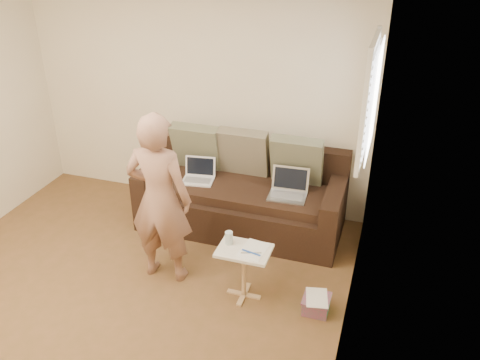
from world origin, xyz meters
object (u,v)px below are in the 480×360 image
at_px(laptop_silver, 287,197).
at_px(laptop_white, 198,182).
at_px(person, 160,199).
at_px(sofa, 242,192).
at_px(side_table, 244,273).
at_px(striped_box, 316,304).
at_px(drinking_glass, 229,238).

xyz_separation_m(laptop_silver, laptop_white, (-1.01, 0.04, 0.00)).
xyz_separation_m(laptop_silver, person, (-0.97, -0.93, 0.32)).
distance_m(sofa, side_table, 1.20).
bearing_deg(side_table, striped_box, 0.06).
xyz_separation_m(laptop_silver, side_table, (-0.15, -1.00, -0.26)).
height_order(laptop_silver, person, person).
bearing_deg(side_table, person, 175.06).
relative_size(laptop_silver, drinking_glass, 3.22).
bearing_deg(striped_box, laptop_silver, 117.44).
xyz_separation_m(drinking_glass, striped_box, (0.82, -0.04, -0.50)).
bearing_deg(side_table, laptop_white, 129.71).
xyz_separation_m(side_table, striped_box, (0.67, 0.00, -0.18)).
bearing_deg(laptop_silver, sofa, 163.94).
bearing_deg(person, laptop_white, -90.02).
bearing_deg(laptop_white, person, -96.32).
height_order(laptop_white, striped_box, laptop_white).
height_order(side_table, striped_box, side_table).
height_order(person, striped_box, person).
xyz_separation_m(person, striped_box, (1.49, -0.07, -0.76)).
bearing_deg(laptop_white, sofa, 1.78).
bearing_deg(laptop_white, side_table, -58.83).
xyz_separation_m(sofa, drinking_glass, (0.23, -1.08, 0.15)).
height_order(laptop_white, person, person).
relative_size(laptop_silver, striped_box, 1.62).
height_order(sofa, side_table, sofa).
height_order(laptop_silver, drinking_glass, laptop_silver).
height_order(laptop_white, side_table, laptop_white).
distance_m(person, drinking_glass, 0.72).
xyz_separation_m(sofa, striped_box, (1.05, -1.12, -0.35)).
relative_size(side_table, drinking_glass, 4.29).
bearing_deg(laptop_white, striped_box, -42.67).
xyz_separation_m(person, drinking_glass, (0.67, -0.03, -0.26)).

